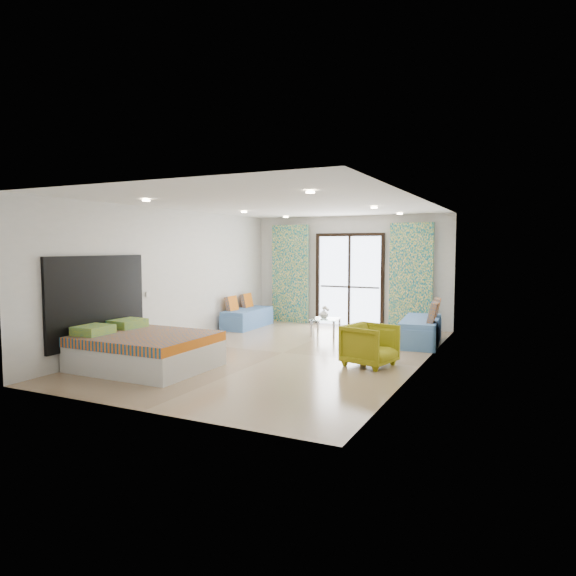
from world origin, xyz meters
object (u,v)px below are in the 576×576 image
at_px(daybed_left, 247,317).
at_px(armchair, 370,343).
at_px(bed, 144,350).
at_px(daybed_right, 422,330).
at_px(coffee_table, 326,320).

height_order(daybed_left, armchair, daybed_left).
bearing_deg(bed, daybed_left, 98.33).
bearing_deg(armchair, daybed_right, 4.68).
xyz_separation_m(daybed_left, coffee_table, (2.16, -0.30, 0.09)).
relative_size(daybed_left, armchair, 2.14).
relative_size(coffee_table, armchair, 0.88).
height_order(bed, coffee_table, bed).
distance_m(bed, armchair, 3.66).
bearing_deg(coffee_table, armchair, -53.85).
bearing_deg(coffee_table, bed, -110.63).
bearing_deg(daybed_left, armchair, -35.85).
height_order(bed, daybed_left, daybed_left).
height_order(daybed_right, armchair, daybed_right).
xyz_separation_m(bed, coffee_table, (1.52, 4.05, 0.05)).
relative_size(daybed_right, coffee_table, 2.83).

